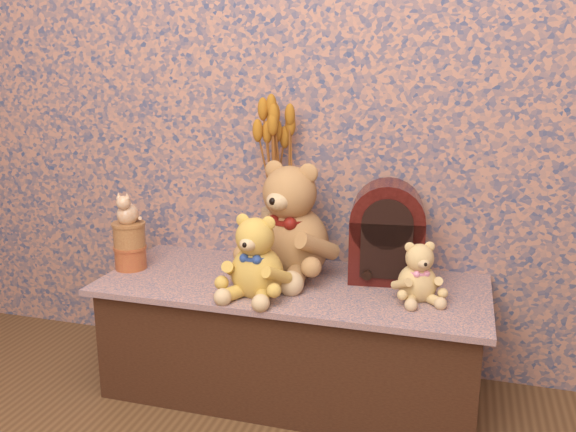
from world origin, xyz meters
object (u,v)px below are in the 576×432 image
(teddy_medium, at_px, (257,252))
(biscuit_tin_lower, at_px, (131,258))
(teddy_small, at_px, (418,268))
(ceramic_vase, at_px, (279,237))
(teddy_large, at_px, (292,214))
(cat_figurine, at_px, (127,207))
(cathedral_radio, at_px, (387,231))

(teddy_medium, height_order, biscuit_tin_lower, teddy_medium)
(teddy_small, xyz_separation_m, biscuit_tin_lower, (-1.01, 0.01, -0.06))
(ceramic_vase, height_order, biscuit_tin_lower, ceramic_vase)
(teddy_large, relative_size, biscuit_tin_lower, 3.83)
(teddy_medium, xyz_separation_m, cat_figurine, (-0.52, 0.11, 0.09))
(teddy_small, distance_m, ceramic_vase, 0.54)
(teddy_large, xyz_separation_m, cat_figurine, (-0.57, -0.12, 0.01))
(biscuit_tin_lower, height_order, cat_figurine, cat_figurine)
(ceramic_vase, distance_m, biscuit_tin_lower, 0.54)
(teddy_large, bearing_deg, biscuit_tin_lower, -154.00)
(ceramic_vase, xyz_separation_m, cat_figurine, (-0.50, -0.18, 0.12))
(cathedral_radio, bearing_deg, cat_figurine, -177.05)
(teddy_medium, bearing_deg, cat_figurine, 173.76)
(biscuit_tin_lower, xyz_separation_m, cat_figurine, (0.00, 0.00, 0.19))
(teddy_small, relative_size, ceramic_vase, 0.94)
(teddy_large, xyz_separation_m, cathedral_radio, (0.32, 0.03, -0.04))
(cathedral_radio, xyz_separation_m, biscuit_tin_lower, (-0.89, -0.15, -0.13))
(teddy_small, distance_m, biscuit_tin_lower, 1.01)
(teddy_small, height_order, cathedral_radio, cathedral_radio)
(teddy_medium, height_order, teddy_small, teddy_medium)
(ceramic_vase, bearing_deg, teddy_small, -20.16)
(teddy_large, relative_size, cathedral_radio, 1.26)
(teddy_small, relative_size, cat_figurine, 1.70)
(teddy_medium, distance_m, cat_figurine, 0.54)
(teddy_large, height_order, teddy_small, teddy_large)
(teddy_large, height_order, biscuit_tin_lower, teddy_large)
(cathedral_radio, xyz_separation_m, cat_figurine, (-0.89, -0.15, 0.06))
(teddy_large, bearing_deg, teddy_small, -1.49)
(biscuit_tin_lower, bearing_deg, cathedral_radio, 9.67)
(teddy_medium, height_order, cathedral_radio, cathedral_radio)
(ceramic_vase, distance_m, cat_figurine, 0.55)
(teddy_medium, bearing_deg, teddy_small, 17.34)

